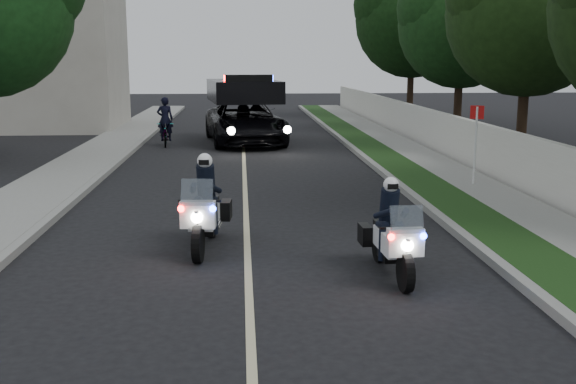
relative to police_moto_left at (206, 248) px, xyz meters
name	(u,v)px	position (x,y,z in m)	size (l,w,h in m)	color
ground	(250,332)	(0.75, -3.91, 0.00)	(120.00, 120.00, 0.00)	black
curb_right	(394,181)	(4.85, 6.09, 0.07)	(0.20, 60.00, 0.15)	gray
grass_verge	(419,181)	(5.55, 6.09, 0.08)	(1.20, 60.00, 0.16)	#193814
sidewalk_right	(466,180)	(6.85, 6.09, 0.08)	(1.40, 60.00, 0.16)	gray
property_wall	(502,156)	(7.85, 6.09, 0.75)	(0.22, 60.00, 1.50)	beige
curb_left	(91,185)	(-3.35, 6.09, 0.07)	(0.20, 60.00, 0.15)	gray
sidewalk_left	(49,186)	(-4.45, 6.09, 0.08)	(2.00, 60.00, 0.16)	gray
building_far	(34,56)	(-9.25, 22.09, 3.50)	(8.00, 6.00, 7.00)	#A8A396
lane_marking	(245,186)	(0.75, 6.09, 0.00)	(0.12, 50.00, 0.01)	#BFB78C
police_moto_left	(206,248)	(0.00, 0.00, 0.00)	(0.71, 2.03, 1.73)	silver
police_moto_right	(391,275)	(3.02, -1.77, 0.00)	(0.65, 1.85, 1.57)	white
police_suv	(245,143)	(0.84, 15.57, 0.00)	(2.84, 6.14, 2.99)	black
bicycle	(166,146)	(-2.30, 14.92, 0.00)	(0.63, 1.80, 0.94)	black
cyclist	(166,146)	(-2.30, 14.92, 0.00)	(0.62, 0.41, 1.72)	black
sign_post	(473,189)	(6.75, 5.18, 0.00)	(0.36, 0.36, 2.28)	#B5230C
tree_right_c	(520,154)	(10.68, 11.57, 0.00)	(5.72, 5.72, 9.53)	#193510
tree_right_d	(456,133)	(10.60, 18.61, 0.00)	(5.69, 5.69, 9.48)	#163B13
tree_right_e	(409,119)	(10.28, 26.23, 0.00)	(6.43, 6.43, 10.71)	black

